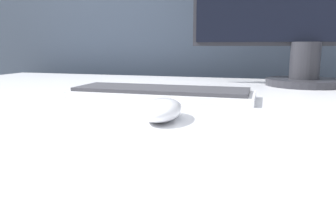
% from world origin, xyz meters
% --- Properties ---
extents(partition_panel, '(5.00, 0.03, 1.24)m').
position_xyz_m(partition_panel, '(0.00, 0.73, 0.62)').
color(partition_panel, '#333D4C').
rests_on(partition_panel, ground_plane).
extents(computer_mouse_near, '(0.07, 0.12, 0.03)m').
position_xyz_m(computer_mouse_near, '(-0.07, -0.14, 0.72)').
color(computer_mouse_near, white).
rests_on(computer_mouse_near, desk).
extents(keyboard, '(0.41, 0.14, 0.02)m').
position_xyz_m(keyboard, '(-0.14, 0.07, 0.71)').
color(keyboard, silver).
rests_on(keyboard, desk).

